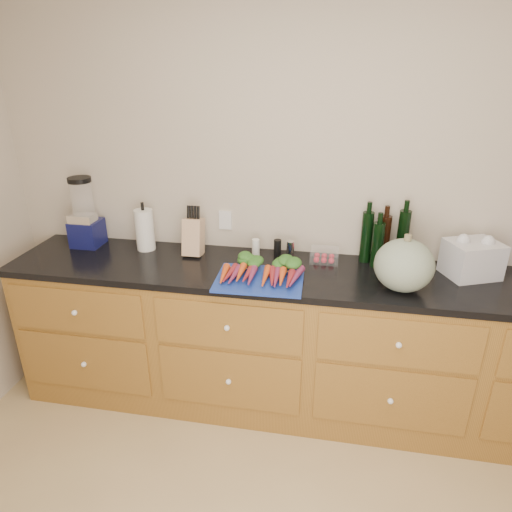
% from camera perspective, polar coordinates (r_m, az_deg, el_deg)
% --- Properties ---
extents(wall_back, '(4.10, 0.05, 2.60)m').
position_cam_1_polar(wall_back, '(2.80, 8.30, 7.44)').
color(wall_back, '#C1B3A0').
rests_on(wall_back, ground).
extents(cabinets, '(3.60, 0.64, 0.90)m').
position_cam_1_polar(cabinets, '(2.86, 6.99, -11.00)').
color(cabinets, brown).
rests_on(cabinets, ground).
extents(countertop, '(3.64, 0.62, 0.04)m').
position_cam_1_polar(countertop, '(2.63, 7.49, -2.47)').
color(countertop, black).
rests_on(countertop, cabinets).
extents(cutting_board, '(0.49, 0.38, 0.01)m').
position_cam_1_polar(cutting_board, '(2.50, 0.43, -2.98)').
color(cutting_board, '#19359B').
rests_on(cutting_board, countertop).
extents(carrots, '(0.44, 0.32, 0.06)m').
position_cam_1_polar(carrots, '(2.53, 0.60, -1.91)').
color(carrots, '#E24F1A').
rests_on(carrots, cutting_board).
extents(squash, '(0.31, 0.31, 0.28)m').
position_cam_1_polar(squash, '(2.48, 18.02, -1.12)').
color(squash, slate).
rests_on(squash, countertop).
extents(blender_appliance, '(0.18, 0.18, 0.45)m').
position_cam_1_polar(blender_appliance, '(3.12, -20.63, 4.65)').
color(blender_appliance, '#0F1248').
rests_on(blender_appliance, countertop).
extents(paper_towel, '(0.12, 0.12, 0.26)m').
position_cam_1_polar(paper_towel, '(2.96, -13.73, 3.19)').
color(paper_towel, white).
rests_on(paper_towel, countertop).
extents(knife_block, '(0.11, 0.11, 0.23)m').
position_cam_1_polar(knife_block, '(2.83, -7.82, 2.39)').
color(knife_block, tan).
rests_on(knife_block, countertop).
extents(grinder_salt, '(0.05, 0.05, 0.11)m').
position_cam_1_polar(grinder_salt, '(2.80, -0.03, 1.06)').
color(grinder_salt, white).
rests_on(grinder_salt, countertop).
extents(grinder_pepper, '(0.05, 0.05, 0.11)m').
position_cam_1_polar(grinder_pepper, '(2.78, 2.70, 0.93)').
color(grinder_pepper, black).
rests_on(grinder_pepper, countertop).
extents(canister_chrome, '(0.05, 0.05, 0.11)m').
position_cam_1_polar(canister_chrome, '(2.77, 4.32, 0.79)').
color(canister_chrome, silver).
rests_on(canister_chrome, countertop).
extents(tomato_box, '(0.17, 0.13, 0.08)m').
position_cam_1_polar(tomato_box, '(2.76, 8.53, 0.09)').
color(tomato_box, white).
rests_on(tomato_box, countertop).
extents(bottles, '(0.27, 0.14, 0.33)m').
position_cam_1_polar(bottles, '(2.77, 15.59, 2.01)').
color(bottles, black).
rests_on(bottles, countertop).
extents(grocery_bag, '(0.33, 0.31, 0.20)m').
position_cam_1_polar(grocery_bag, '(2.79, 25.38, -0.34)').
color(grocery_bag, white).
rests_on(grocery_bag, countertop).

